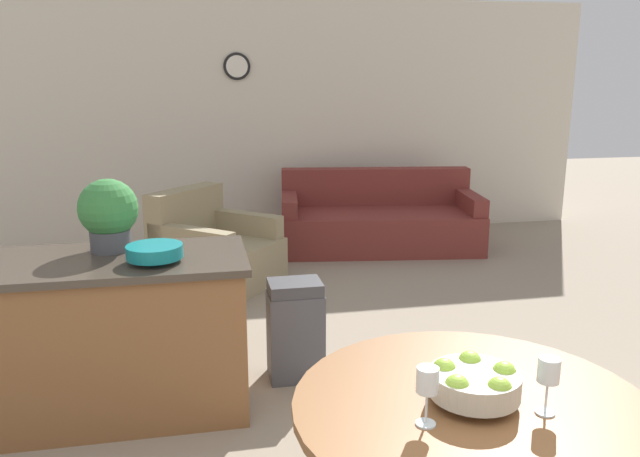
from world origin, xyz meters
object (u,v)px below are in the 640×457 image
at_px(trash_bin, 295,330).
at_px(couch, 379,222).
at_px(dining_table, 470,449).
at_px(teal_bowl, 155,252).
at_px(wine_glass_left, 427,383).
at_px(potted_plant, 109,213).
at_px(wine_glass_right, 549,373).
at_px(fruit_bowl, 475,382).
at_px(kitchen_island, 124,335).
at_px(armchair, 214,253).

distance_m(trash_bin, couch, 3.17).
relative_size(dining_table, teal_bowl, 4.18).
bearing_deg(couch, wine_glass_left, -96.92).
relative_size(dining_table, potted_plant, 3.02).
distance_m(dining_table, wine_glass_right, 0.39).
bearing_deg(wine_glass_right, potted_plant, 129.71).
distance_m(wine_glass_left, wine_glass_right, 0.40).
height_order(fruit_bowl, potted_plant, potted_plant).
relative_size(dining_table, couch, 0.54).
height_order(teal_bowl, couch, teal_bowl).
distance_m(kitchen_island, teal_bowl, 0.55).
bearing_deg(wine_glass_right, armchair, 103.73).
bearing_deg(potted_plant, fruit_bowl, -52.43).
distance_m(wine_glass_right, armchair, 4.01).
height_order(dining_table, potted_plant, potted_plant).
relative_size(fruit_bowl, trash_bin, 0.48).
xyz_separation_m(wine_glass_right, potted_plant, (-1.54, 1.86, 0.19)).
relative_size(wine_glass_right, couch, 0.09).
xyz_separation_m(teal_bowl, trash_bin, (0.78, 0.33, -0.63)).
xyz_separation_m(wine_glass_left, couch, (1.28, 4.75, -0.62)).
bearing_deg(teal_bowl, fruit_bowl, -53.22).
xyz_separation_m(wine_glass_left, kitchen_island, (-1.09, 1.69, -0.46)).
height_order(wine_glass_right, kitchen_island, wine_glass_right).
bearing_deg(dining_table, wine_glass_right, -28.57).
distance_m(dining_table, teal_bowl, 1.86).
height_order(wine_glass_right, couch, wine_glass_right).
bearing_deg(trash_bin, dining_table, -80.11).
xyz_separation_m(fruit_bowl, armchair, (-0.74, 3.74, -0.55)).
distance_m(dining_table, trash_bin, 1.84).
bearing_deg(teal_bowl, trash_bin, 22.77).
height_order(dining_table, armchair, armchair).
distance_m(teal_bowl, trash_bin, 1.06).
xyz_separation_m(dining_table, wine_glass_right, (0.20, -0.11, 0.32)).
height_order(kitchen_island, trash_bin, kitchen_island).
xyz_separation_m(fruit_bowl, couch, (1.07, 4.65, -0.56)).
xyz_separation_m(wine_glass_left, wine_glass_right, (0.40, -0.01, 0.00)).
relative_size(dining_table, wine_glass_left, 6.29).
xyz_separation_m(fruit_bowl, trash_bin, (-0.31, 1.79, -0.53)).
relative_size(dining_table, kitchen_island, 0.89).
bearing_deg(kitchen_island, trash_bin, 11.68).
bearing_deg(potted_plant, dining_table, -52.44).
bearing_deg(wine_glass_right, teal_bowl, 129.40).
distance_m(fruit_bowl, potted_plant, 2.22).
relative_size(couch, armchair, 1.77).
bearing_deg(dining_table, trash_bin, 99.89).
height_order(fruit_bowl, wine_glass_right, wine_glass_right).
bearing_deg(fruit_bowl, kitchen_island, 129.21).
relative_size(fruit_bowl, armchair, 0.24).
relative_size(potted_plant, armchair, 0.32).
relative_size(kitchen_island, armchair, 1.08).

